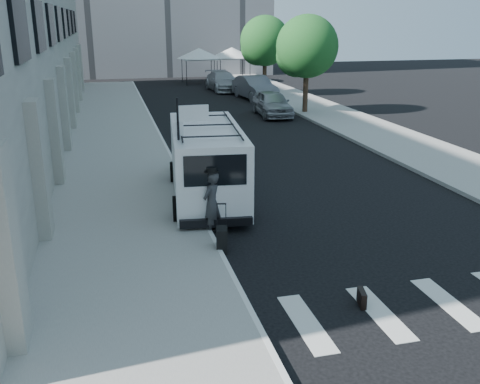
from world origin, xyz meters
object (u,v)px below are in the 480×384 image
businessman (212,203)px  parked_car_a (272,103)px  suitcase (222,240)px  parked_car_c (223,81)px  briefcase (362,298)px  parked_car_b (255,88)px  cargo_van (206,161)px

businessman → parked_car_a: 19.23m
businessman → suitcase: 1.39m
parked_car_a → parked_car_c: (-0.38, 12.58, 0.00)m
businessman → parked_car_c: 31.15m
briefcase → parked_car_a: size_ratio=0.10×
businessman → parked_car_a: bearing=-157.0°
businessman → parked_car_b: businessman is taller
cargo_van → parked_car_b: size_ratio=1.29×
cargo_van → parked_car_b: cargo_van is taller
businessman → suitcase: bearing=45.3°
briefcase → parked_car_b: size_ratio=0.08×
cargo_van → parked_car_a: bearing=70.7°
businessman → parked_car_c: businessman is taller
businessman → parked_car_b: size_ratio=0.34×
cargo_van → parked_car_c: (6.48, 27.27, -0.49)m
businessman → parked_car_a: (7.28, 17.80, -0.12)m
businessman → briefcase: (2.27, -4.63, -0.73)m
parked_car_b → parked_car_c: parked_car_b is taller
suitcase → cargo_van: bearing=95.9°
suitcase → parked_car_a: 20.42m
parked_car_a → parked_car_b: parked_car_b is taller
briefcase → suitcase: suitcase is taller
parked_car_b → parked_car_c: 5.58m
suitcase → briefcase: bearing=-44.5°
parked_car_b → briefcase: bearing=-107.9°
parked_car_c → businessman: bearing=-104.9°
parked_car_c → parked_car_a: bearing=-90.3°
briefcase → suitcase: size_ratio=0.35×
businessman → briefcase: bearing=71.4°
businessman → parked_car_c: bearing=-147.5°
parked_car_c → suitcase: bearing=-104.4°
parked_car_a → parked_car_b: bearing=86.1°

